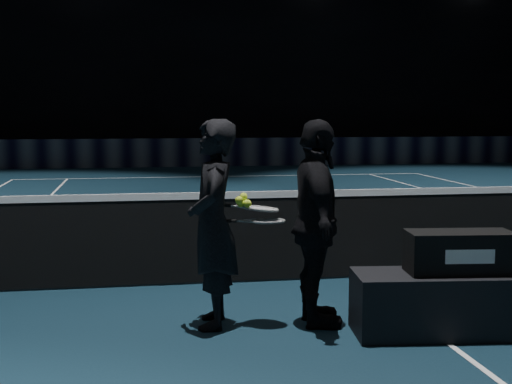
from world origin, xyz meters
TOP-DOWN VIEW (x-y plane):
  - floor at (0.00, 0.00)m, footprint 36.00×36.00m
  - wall_back at (0.00, 18.00)m, footprint 30.00×0.00m
  - court_lines at (0.00, 0.00)m, footprint 10.98×23.78m
  - net_mesh at (0.00, 0.00)m, footprint 12.80×0.02m
  - net_tape at (0.00, 0.00)m, footprint 12.80×0.03m
  - sponsor_backdrop at (0.00, 15.50)m, footprint 22.00×0.15m
  - player_bench at (0.18, -1.99)m, footprint 1.71×0.73m
  - racket_bag at (0.18, -1.99)m, footprint 0.86×0.44m
  - bag_signature at (0.18, -2.17)m, footprint 0.38×0.05m
  - player_a at (-1.72, -1.45)m, footprint 0.48×0.67m
  - player_b at (-0.88, -1.56)m, footprint 0.51×1.04m
  - racket_lower at (-1.28, -1.51)m, footprint 0.70×0.31m
  - racket_upper at (-1.32, -1.46)m, footprint 0.69×0.27m
  - tennis_balls at (-1.47, -1.48)m, footprint 0.12×0.10m

SIDE VIEW (x-z plane):
  - floor at x=0.00m, z-range 0.00..0.00m
  - court_lines at x=0.00m, z-range 0.00..0.01m
  - player_bench at x=0.18m, z-range 0.00..0.50m
  - net_mesh at x=0.00m, z-range 0.02..0.88m
  - sponsor_backdrop at x=0.00m, z-range 0.00..0.90m
  - racket_bag at x=0.18m, z-range 0.50..0.83m
  - bag_signature at x=0.18m, z-range 0.61..0.72m
  - player_a at x=-1.72m, z-range 0.00..1.71m
  - player_b at x=-0.88m, z-range 0.00..1.71m
  - racket_lower at x=-1.28m, z-range 0.86..0.89m
  - net_tape at x=0.00m, z-range 0.88..0.95m
  - racket_upper at x=-1.32m, z-range 0.92..1.02m
  - tennis_balls at x=-1.47m, z-range 0.98..1.10m
  - wall_back at x=0.00m, z-range -10.00..20.00m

